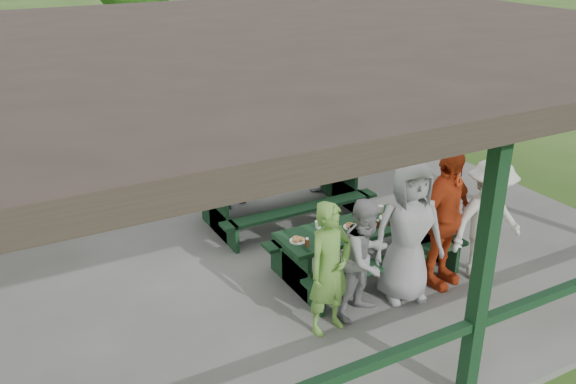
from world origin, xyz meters
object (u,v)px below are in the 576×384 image
picnic_table_near (365,241)px  contestant_grey_left (366,259)px  contestant_red (444,219)px  contestant_white_fedora (488,221)px  pickup_truck (229,88)px  spectator_lblue (231,165)px  farm_trailer (0,104)px  contestant_green (330,269)px  spectator_blue (130,163)px  spectator_grey (319,153)px  picnic_table_far (285,193)px  contestant_grey_mid (408,232)px

picnic_table_near → contestant_grey_left: contestant_grey_left is taller
contestant_red → contestant_white_fedora: (0.61, -0.18, -0.09)m
contestant_white_fedora → pickup_truck: size_ratio=0.35×
contestant_white_fedora → spectator_lblue: size_ratio=1.22×
pickup_truck → farm_trailer: (-5.53, 1.05, 0.02)m
contestant_green → contestant_white_fedora: 2.50m
picnic_table_near → contestant_grey_left: size_ratio=1.65×
farm_trailer → contestant_white_fedora: bearing=-60.5°
picnic_table_near → farm_trailer: bearing=111.5°
picnic_table_near → contestant_green: contestant_green is taller
spectator_blue → spectator_grey: 3.36m
picnic_table_near → picnic_table_far: same height
farm_trailer → spectator_grey: bearing=-51.3°
contestant_white_fedora → spectator_grey: (-0.35, 3.79, -0.17)m
contestant_grey_mid → spectator_grey: size_ratio=1.34×
picnic_table_near → pickup_truck: bearing=78.8°
spectator_lblue → spectator_blue: (-1.61, 0.46, 0.18)m
picnic_table_near → pickup_truck: (1.71, 8.64, 0.14)m
contestant_red → pickup_truck: size_ratio=0.38×
spectator_lblue → spectator_blue: 1.68m
spectator_lblue → farm_trailer: spectator_lblue is taller
picnic_table_far → contestant_grey_left: 2.90m
spectator_blue → contestant_grey_left: bearing=123.2°
contestant_red → spectator_lblue: 4.02m
picnic_table_near → contestant_white_fedora: bearing=-35.5°
picnic_table_near → spectator_grey: bearing=71.3°
contestant_grey_left → spectator_grey: contestant_grey_left is taller
picnic_table_near → spectator_blue: 4.19m
spectator_lblue → spectator_blue: spectator_blue is taller
picnic_table_near → contestant_green: 1.54m
picnic_table_far → contestant_grey_left: size_ratio=1.74×
spectator_blue → farm_trailer: bearing=-65.1°
picnic_table_near → spectator_grey: 3.03m
picnic_table_far → spectator_lblue: bearing=118.0°
contestant_grey_mid → contestant_red: 0.63m
contestant_white_fedora → spectator_blue: size_ratio=0.98×
picnic_table_far → contestant_green: (-0.98, -2.92, 0.36)m
contestant_grey_mid → contestant_white_fedora: 1.25m
spectator_lblue → spectator_grey: bearing=159.0°
contestant_grey_left → picnic_table_near: bearing=36.3°
contestant_white_fedora → spectator_grey: bearing=98.9°
contestant_grey_left → spectator_blue: 4.64m
contestant_green → spectator_blue: size_ratio=0.91×
picnic_table_near → picnic_table_far: size_ratio=0.95×
contestant_red → spectator_lblue: size_ratio=1.31×
spectator_lblue → pickup_truck: spectator_lblue is taller
contestant_green → contestant_red: contestant_red is taller
contestant_grey_left → contestant_grey_mid: contestant_grey_mid is taller
picnic_table_far → spectator_blue: (-2.13, 1.45, 0.45)m
contestant_red → pickup_truck: 9.46m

